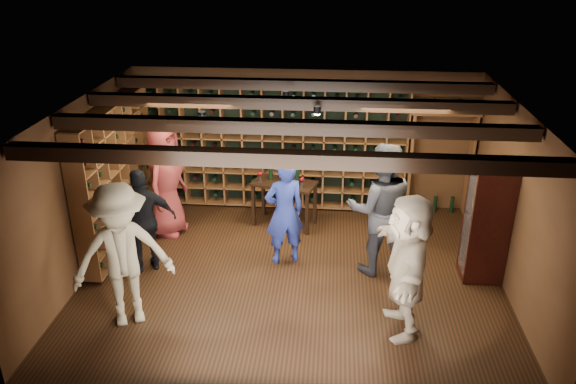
# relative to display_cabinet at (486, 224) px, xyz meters

# --- Properties ---
(ground) EXTENTS (6.00, 6.00, 0.00)m
(ground) POSITION_rel_display_cabinet_xyz_m (-2.71, -0.20, -0.86)
(ground) COLOR black
(ground) RESTS_ON ground
(room_shell) EXTENTS (6.00, 6.00, 6.00)m
(room_shell) POSITION_rel_display_cabinet_xyz_m (-2.71, -0.15, 1.56)
(room_shell) COLOR #4F301B
(room_shell) RESTS_ON ground
(wine_rack_back) EXTENTS (4.65, 0.30, 2.20)m
(wine_rack_back) POSITION_rel_display_cabinet_xyz_m (-3.24, 2.13, 0.29)
(wine_rack_back) COLOR brown
(wine_rack_back) RESTS_ON ground
(wine_rack_left) EXTENTS (0.30, 2.65, 2.20)m
(wine_rack_left) POSITION_rel_display_cabinet_xyz_m (-5.54, 0.62, 0.29)
(wine_rack_left) COLOR brown
(wine_rack_left) RESTS_ON ground
(crate_shelf) EXTENTS (1.20, 0.32, 2.07)m
(crate_shelf) POSITION_rel_display_cabinet_xyz_m (-0.31, 2.12, 0.71)
(crate_shelf) COLOR brown
(crate_shelf) RESTS_ON ground
(display_cabinet) EXTENTS (0.55, 0.50, 1.75)m
(display_cabinet) POSITION_rel_display_cabinet_xyz_m (0.00, 0.00, 0.00)
(display_cabinet) COLOR black
(display_cabinet) RESTS_ON ground
(man_blue_shirt) EXTENTS (0.71, 0.59, 1.65)m
(man_blue_shirt) POSITION_rel_display_cabinet_xyz_m (-2.87, 0.20, -0.03)
(man_blue_shirt) COLOR navy
(man_blue_shirt) RESTS_ON ground
(man_grey_suit) EXTENTS (1.01, 0.81, 1.99)m
(man_grey_suit) POSITION_rel_display_cabinet_xyz_m (-1.48, 0.06, 0.14)
(man_grey_suit) COLOR black
(man_grey_suit) RESTS_ON ground
(guest_red_floral) EXTENTS (0.77, 1.02, 1.89)m
(guest_red_floral) POSITION_rel_display_cabinet_xyz_m (-4.87, 0.97, 0.09)
(guest_red_floral) COLOR maroon
(guest_red_floral) RESTS_ON ground
(guest_woman_black) EXTENTS (1.01, 0.75, 1.59)m
(guest_woman_black) POSITION_rel_display_cabinet_xyz_m (-4.87, -0.20, -0.06)
(guest_woman_black) COLOR black
(guest_woman_black) RESTS_ON ground
(guest_khaki) EXTENTS (1.42, 1.16, 1.91)m
(guest_khaki) POSITION_rel_display_cabinet_xyz_m (-4.72, -1.45, 0.10)
(guest_khaki) COLOR gray
(guest_khaki) RESTS_ON ground
(guest_beige) EXTENTS (0.66, 1.74, 1.84)m
(guest_beige) POSITION_rel_display_cabinet_xyz_m (-1.25, -1.32, 0.07)
(guest_beige) COLOR tan
(guest_beige) RESTS_ON ground
(tasting_table) EXTENTS (1.15, 0.78, 1.07)m
(tasting_table) POSITION_rel_display_cabinet_xyz_m (-2.98, 1.40, -0.15)
(tasting_table) COLOR black
(tasting_table) RESTS_ON ground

